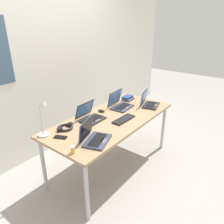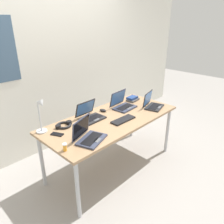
# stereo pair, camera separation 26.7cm
# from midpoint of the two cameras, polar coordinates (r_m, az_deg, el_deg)

# --- Properties ---
(ground_plane) EXTENTS (12.00, 12.00, 0.00)m
(ground_plane) POSITION_cam_midpoint_polar(r_m,az_deg,el_deg) (3.11, 2.53, -14.01)
(ground_plane) COLOR gray
(wall_back) EXTENTS (6.00, 0.13, 2.60)m
(wall_back) POSITION_cam_midpoint_polar(r_m,az_deg,el_deg) (3.34, -11.71, 12.85)
(wall_back) COLOR silver
(wall_back) RESTS_ON ground_plane
(desk) EXTENTS (1.80, 0.80, 0.74)m
(desk) POSITION_cam_midpoint_polar(r_m,az_deg,el_deg) (2.75, 2.78, -2.67)
(desk) COLOR #9E7A56
(desk) RESTS_ON ground_plane
(desk_lamp) EXTENTS (0.12, 0.18, 0.40)m
(desk_lamp) POSITION_cam_midpoint_polar(r_m,az_deg,el_deg) (2.37, -15.17, -1.22)
(desk_lamp) COLOR silver
(desk_lamp) RESTS_ON desk
(laptop_front_right) EXTENTS (0.30, 0.28, 0.21)m
(laptop_front_right) POSITION_cam_midpoint_polar(r_m,az_deg,el_deg) (2.68, -2.92, -0.95)
(laptop_front_right) COLOR #232326
(laptop_front_right) RESTS_ON desk
(laptop_front_left) EXTENTS (0.33, 0.28, 0.23)m
(laptop_front_left) POSITION_cam_midpoint_polar(r_m,az_deg,el_deg) (3.02, 5.38, 1.91)
(laptop_front_left) COLOR #33384C
(laptop_front_left) RESTS_ON desk
(laptop_far_corner) EXTENTS (0.38, 0.34, 0.23)m
(laptop_far_corner) POSITION_cam_midpoint_polar(r_m,az_deg,el_deg) (2.23, -2.82, -6.37)
(laptop_far_corner) COLOR #33384C
(laptop_far_corner) RESTS_ON desk
(laptop_back_left) EXTENTS (0.33, 0.29, 0.21)m
(laptop_back_left) POSITION_cam_midpoint_polar(r_m,az_deg,el_deg) (3.10, 13.05, 1.95)
(laptop_back_left) COLOR #232326
(laptop_back_left) RESTS_ON desk
(external_keyboard) EXTENTS (0.33, 0.13, 0.02)m
(external_keyboard) POSITION_cam_midpoint_polar(r_m,az_deg,el_deg) (2.66, 5.84, -2.14)
(external_keyboard) COLOR black
(external_keyboard) RESTS_ON desk
(computer_mouse) EXTENTS (0.07, 0.11, 0.03)m
(computer_mouse) POSITION_cam_midpoint_polar(r_m,az_deg,el_deg) (2.89, 0.21, 0.39)
(computer_mouse) COLOR black
(computer_mouse) RESTS_ON desk
(cell_phone) EXTENTS (0.12, 0.15, 0.01)m
(cell_phone) POSITION_cam_midpoint_polar(r_m,az_deg,el_deg) (2.38, -11.19, -5.86)
(cell_phone) COLOR black
(cell_phone) RESTS_ON desk
(headphones) EXTENTS (0.21, 0.18, 0.04)m
(headphones) POSITION_cam_midpoint_polar(r_m,az_deg,el_deg) (2.54, -9.71, -3.48)
(headphones) COLOR black
(headphones) RESTS_ON desk
(pill_bottle) EXTENTS (0.04, 0.04, 0.08)m
(pill_bottle) POSITION_cam_midpoint_polar(r_m,az_deg,el_deg) (2.08, -8.76, -9.24)
(pill_bottle) COLOR gold
(pill_bottle) RESTS_ON desk
(book_stack) EXTENTS (0.20, 0.15, 0.06)m
(book_stack) POSITION_cam_midpoint_polar(r_m,az_deg,el_deg) (3.31, 7.75, 3.44)
(book_stack) COLOR #4C4C51
(book_stack) RESTS_ON desk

